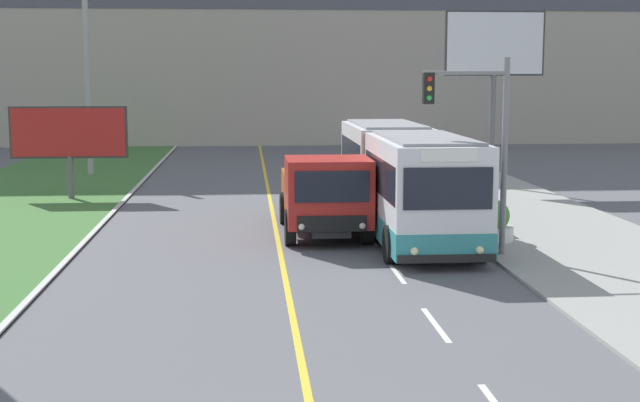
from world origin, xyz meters
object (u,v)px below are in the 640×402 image
(city_bus, at_px, (403,179))
(planter_round_third, at_px, (436,188))
(traffic_light_mast, at_px, (479,130))
(planter_round_second, at_px, (465,203))
(billboard_large, at_px, (494,52))
(billboard_small, at_px, (69,134))
(planter_round_near, at_px, (493,223))
(utility_pole_far, at_px, (87,76))
(dump_truck, at_px, (325,197))

(city_bus, xyz_separation_m, planter_round_third, (2.30, 5.71, -1.04))
(traffic_light_mast, distance_m, planter_round_second, 6.77)
(traffic_light_mast, distance_m, billboard_large, 15.13)
(billboard_small, bearing_deg, planter_round_third, -8.78)
(billboard_large, relative_size, planter_round_second, 6.65)
(planter_round_near, bearing_deg, planter_round_third, 89.42)
(city_bus, height_order, billboard_large, billboard_large)
(utility_pole_far, relative_size, billboard_small, 2.10)
(city_bus, distance_m, dump_truck, 2.85)
(utility_pole_far, xyz_separation_m, traffic_light_mast, (13.61, -20.84, -1.38))
(planter_round_near, bearing_deg, utility_pole_far, 127.71)
(dump_truck, relative_size, traffic_light_mast, 1.23)
(billboard_small, distance_m, planter_round_third, 14.30)
(billboard_large, relative_size, billboard_small, 1.67)
(billboard_large, height_order, billboard_small, billboard_large)
(planter_round_third, bearing_deg, billboard_large, 51.75)
(billboard_large, xyz_separation_m, planter_round_third, (-3.28, -4.16, -5.18))
(city_bus, bearing_deg, planter_round_third, 68.06)
(utility_pole_far, relative_size, planter_round_second, 8.38)
(city_bus, height_order, utility_pole_far, utility_pole_far)
(dump_truck, height_order, billboard_large, billboard_large)
(city_bus, relative_size, billboard_small, 2.84)
(billboard_large, bearing_deg, planter_round_near, -105.23)
(traffic_light_mast, xyz_separation_m, billboard_small, (-12.92, 12.30, -0.86))
(dump_truck, height_order, planter_round_third, dump_truck)
(city_bus, bearing_deg, utility_pole_far, 127.04)
(city_bus, bearing_deg, planter_round_near, -48.21)
(dump_truck, bearing_deg, planter_round_second, 30.29)
(billboard_small, bearing_deg, billboard_large, 6.59)
(billboard_small, bearing_deg, planter_round_near, -36.64)
(dump_truck, xyz_separation_m, traffic_light_mast, (3.75, -3.17, 2.15))
(utility_pole_far, bearing_deg, planter_round_near, -52.29)
(utility_pole_far, bearing_deg, planter_round_second, -45.04)
(billboard_large, bearing_deg, billboard_small, -173.41)
(billboard_small, xyz_separation_m, planter_round_third, (14.00, -2.16, -1.96))
(dump_truck, height_order, planter_round_near, dump_truck)
(city_bus, distance_m, planter_round_second, 3.07)
(traffic_light_mast, relative_size, planter_round_second, 4.69)
(planter_round_third, bearing_deg, traffic_light_mast, -96.07)
(billboard_large, height_order, planter_round_near, billboard_large)
(dump_truck, distance_m, utility_pole_far, 20.54)
(billboard_small, relative_size, planter_round_third, 4.00)
(dump_truck, distance_m, planter_round_near, 4.94)
(utility_pole_far, xyz_separation_m, billboard_small, (0.68, -8.54, -2.24))
(traffic_light_mast, xyz_separation_m, billboard_large, (4.36, 14.30, 2.36))
(traffic_light_mast, bearing_deg, city_bus, 105.42)
(dump_truck, bearing_deg, billboard_large, 53.92)
(planter_round_second, bearing_deg, utility_pole_far, 134.96)
(traffic_light_mast, xyz_separation_m, planter_round_second, (1.17, 6.05, -2.82))
(city_bus, distance_m, planter_round_third, 6.24)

